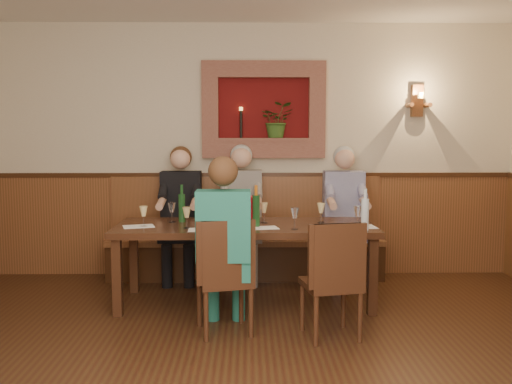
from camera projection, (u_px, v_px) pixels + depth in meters
room_shell at (244, 86)px, 3.35m from camera, size 6.04×6.04×2.82m
wainscoting at (244, 300)px, 3.49m from camera, size 6.02×6.02×1.15m
wall_niche at (267, 114)px, 6.29m from camera, size 1.36×0.30×1.06m
wall_sconce at (417, 101)px, 6.29m from camera, size 0.25×0.20×0.35m
dining_table at (245, 232)px, 5.32m from camera, size 2.40×0.90×0.75m
bench at (246, 248)px, 6.30m from camera, size 3.00×0.45×1.11m
chair_near_left at (225, 299)px, 4.58m from camera, size 0.50×0.50×0.94m
chair_near_right at (331, 303)px, 4.47m from camera, size 0.49×0.49×0.93m
person_bench_left at (181, 225)px, 6.15m from camera, size 0.43×0.53×1.45m
person_bench_mid at (241, 224)px, 6.16m from camera, size 0.44×0.54×1.47m
person_bench_right at (344, 225)px, 6.18m from camera, size 0.43×0.53×1.46m
person_chair_front at (224, 260)px, 4.56m from camera, size 0.42×0.52×1.43m
spittoon_bucket at (244, 211)px, 5.28m from camera, size 0.26×0.26×0.27m
wine_bottle_green_a at (256, 210)px, 5.18m from camera, size 0.07×0.07×0.38m
wine_bottle_green_b at (182, 207)px, 5.45m from camera, size 0.08×0.08×0.36m
water_bottle at (365, 213)px, 5.00m from camera, size 0.07×0.07×0.37m
tasting_sheet_a at (139, 226)px, 5.21m from camera, size 0.32×0.27×0.00m
tasting_sheet_b at (264, 228)px, 5.13m from camera, size 0.29×0.23×0.00m
tasting_sheet_c at (358, 227)px, 5.18m from camera, size 0.33×0.25×0.00m
tasting_sheet_d at (204, 230)px, 5.03m from camera, size 0.28×0.21×0.00m
wine_glass_0 at (321, 213)px, 5.40m from camera, size 0.08×0.08×0.19m
wine_glass_1 at (295, 218)px, 5.06m from camera, size 0.08×0.08×0.19m
wine_glass_2 at (172, 212)px, 5.44m from camera, size 0.08×0.08×0.19m
wine_glass_3 at (244, 217)px, 5.16m from camera, size 0.08×0.08×0.19m
wine_glass_4 at (144, 216)px, 5.18m from camera, size 0.08×0.08×0.19m
wine_glass_5 at (358, 216)px, 5.18m from camera, size 0.08×0.08×0.19m
wine_glass_6 at (187, 218)px, 5.11m from camera, size 0.08×0.08×0.19m
wine_glass_7 at (264, 213)px, 5.41m from camera, size 0.08×0.08×0.19m
wine_glass_8 at (206, 214)px, 5.36m from camera, size 0.08×0.08×0.19m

